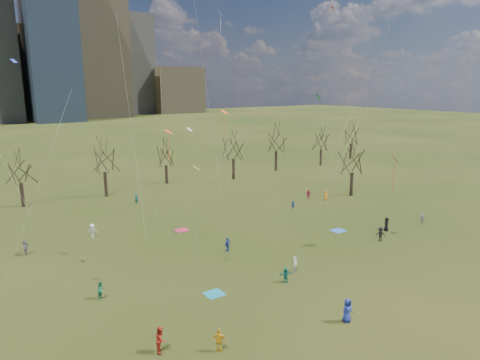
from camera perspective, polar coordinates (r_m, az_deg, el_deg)
ground at (r=42.25m, az=9.45°, el=-12.30°), size 500.00×500.00×0.00m
bare_tree_row at (r=70.86m, az=-11.68°, el=2.98°), size 113.04×29.80×9.50m
blanket_teal at (r=38.25m, az=-3.45°, el=-14.91°), size 1.60×1.50×0.03m
blanket_navy at (r=54.55m, az=12.95°, el=-6.60°), size 1.60×1.50×0.03m
blanket_crimson at (r=53.87m, az=-7.78°, el=-6.63°), size 1.60×1.50×0.03m
person_0 at (r=34.84m, az=14.11°, el=-16.51°), size 0.95×0.65×1.89m
person_1 at (r=42.14m, az=7.36°, el=-11.10°), size 0.69×0.59×1.60m
person_2 at (r=31.14m, az=-10.51°, el=-20.18°), size 1.07×1.13×1.85m
person_3 at (r=60.27m, az=23.10°, el=-4.84°), size 0.74×0.93×1.27m
person_4 at (r=30.81m, az=-2.77°, el=-20.55°), size 1.00×0.97×1.68m
person_5 at (r=40.09m, az=6.09°, el=-12.50°), size 1.38×0.75×1.42m
person_6 at (r=55.91m, az=18.95°, el=-5.59°), size 1.00×0.95×1.72m
person_8 at (r=62.51m, az=7.08°, el=-3.32°), size 0.66×0.72×1.21m
person_9 at (r=53.68m, az=-19.10°, el=-6.39°), size 1.23×0.99×1.66m
person_10 at (r=68.10m, az=9.11°, el=-1.90°), size 0.96×0.51×1.56m
person_11 at (r=51.16m, az=-26.69°, el=-8.05°), size 1.02×1.54×1.59m
person_12 at (r=68.06m, az=11.37°, el=-2.01°), size 0.59×0.81×1.53m
person_13 at (r=66.61m, az=-13.65°, el=-2.40°), size 0.66×0.71×1.63m
person_14 at (r=38.92m, az=-18.02°, el=-13.79°), size 0.95×0.91×1.54m
person_15 at (r=52.11m, az=18.22°, el=-6.90°), size 1.18×1.21×1.67m
person_16 at (r=46.78m, az=-1.67°, el=-8.55°), size 1.00×0.71×1.57m
kites_airborne at (r=53.20m, az=0.82°, el=6.47°), size 62.73×37.04×29.63m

